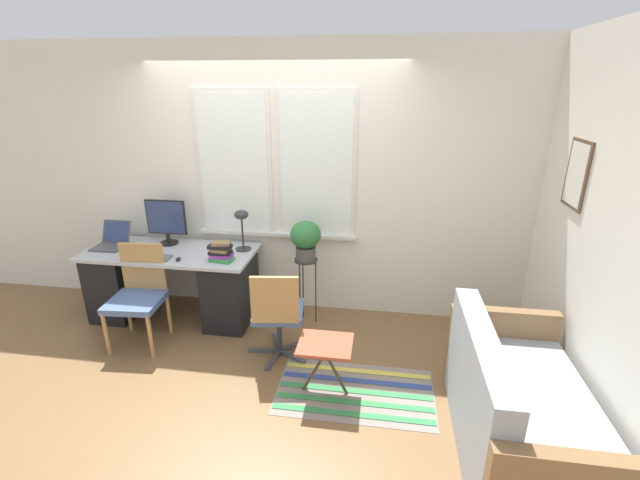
{
  "coord_description": "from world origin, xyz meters",
  "views": [
    {
      "loc": [
        1.06,
        -3.33,
        2.31
      ],
      "look_at": [
        0.53,
        0.18,
        1.0
      ],
      "focal_mm": 24.0,
      "sensor_mm": 36.0,
      "label": 1
    }
  ],
  "objects_px": {
    "monitor": "(166,221)",
    "potted_plant": "(306,238)",
    "keyboard": "(153,257)",
    "folding_stool": "(325,348)",
    "desk_chair_wooden": "(138,293)",
    "desk_lamp": "(242,220)",
    "office_chair_swivel": "(278,313)",
    "book_stack": "(221,252)",
    "laptop": "(112,241)",
    "plant_stand": "(306,269)",
    "mouse": "(178,259)",
    "couch_loveseat": "(518,413)"
  },
  "relations": [
    {
      "from": "monitor",
      "to": "potted_plant",
      "type": "relative_size",
      "value": 1.21
    },
    {
      "from": "keyboard",
      "to": "potted_plant",
      "type": "bearing_deg",
      "value": 11.47
    },
    {
      "from": "keyboard",
      "to": "folding_stool",
      "type": "bearing_deg",
      "value": -22.81
    },
    {
      "from": "monitor",
      "to": "desk_chair_wooden",
      "type": "relative_size",
      "value": 0.51
    },
    {
      "from": "desk_lamp",
      "to": "keyboard",
      "type": "bearing_deg",
      "value": -156.0
    },
    {
      "from": "office_chair_swivel",
      "to": "book_stack",
      "type": "bearing_deg",
      "value": -39.63
    },
    {
      "from": "monitor",
      "to": "desk_lamp",
      "type": "bearing_deg",
      "value": -3.44
    },
    {
      "from": "laptop",
      "to": "folding_stool",
      "type": "relative_size",
      "value": 0.73
    },
    {
      "from": "desk_chair_wooden",
      "to": "folding_stool",
      "type": "xyz_separation_m",
      "value": [
        1.81,
        -0.48,
        -0.08
      ]
    },
    {
      "from": "plant_stand",
      "to": "book_stack",
      "type": "bearing_deg",
      "value": -161.97
    },
    {
      "from": "keyboard",
      "to": "mouse",
      "type": "relative_size",
      "value": 5.12
    },
    {
      "from": "laptop",
      "to": "desk_chair_wooden",
      "type": "height_order",
      "value": "laptop"
    },
    {
      "from": "folding_stool",
      "to": "keyboard",
      "type": "bearing_deg",
      "value": 157.19
    },
    {
      "from": "couch_loveseat",
      "to": "plant_stand",
      "type": "relative_size",
      "value": 2.11
    },
    {
      "from": "book_stack",
      "to": "desk_chair_wooden",
      "type": "xyz_separation_m",
      "value": [
        -0.71,
        -0.3,
        -0.33
      ]
    },
    {
      "from": "couch_loveseat",
      "to": "folding_stool",
      "type": "height_order",
      "value": "couch_loveseat"
    },
    {
      "from": "couch_loveseat",
      "to": "potted_plant",
      "type": "relative_size",
      "value": 3.82
    },
    {
      "from": "mouse",
      "to": "folding_stool",
      "type": "height_order",
      "value": "mouse"
    },
    {
      "from": "laptop",
      "to": "monitor",
      "type": "bearing_deg",
      "value": 16.27
    },
    {
      "from": "plant_stand",
      "to": "desk_lamp",
      "type": "bearing_deg",
      "value": 174.85
    },
    {
      "from": "mouse",
      "to": "potted_plant",
      "type": "distance_m",
      "value": 1.21
    },
    {
      "from": "keyboard",
      "to": "plant_stand",
      "type": "height_order",
      "value": "keyboard"
    },
    {
      "from": "office_chair_swivel",
      "to": "folding_stool",
      "type": "relative_size",
      "value": 1.88
    },
    {
      "from": "folding_stool",
      "to": "plant_stand",
      "type": "bearing_deg",
      "value": 108.06
    },
    {
      "from": "desk_chair_wooden",
      "to": "potted_plant",
      "type": "distance_m",
      "value": 1.62
    },
    {
      "from": "mouse",
      "to": "folding_stool",
      "type": "xyz_separation_m",
      "value": [
        1.5,
        -0.72,
        -0.34
      ]
    },
    {
      "from": "laptop",
      "to": "plant_stand",
      "type": "bearing_deg",
      "value": 1.44
    },
    {
      "from": "office_chair_swivel",
      "to": "keyboard",
      "type": "bearing_deg",
      "value": -22.79
    },
    {
      "from": "plant_stand",
      "to": "potted_plant",
      "type": "height_order",
      "value": "potted_plant"
    },
    {
      "from": "laptop",
      "to": "desk_chair_wooden",
      "type": "bearing_deg",
      "value": -42.72
    },
    {
      "from": "monitor",
      "to": "office_chair_swivel",
      "type": "distance_m",
      "value": 1.62
    },
    {
      "from": "mouse",
      "to": "book_stack",
      "type": "height_order",
      "value": "book_stack"
    },
    {
      "from": "desk_chair_wooden",
      "to": "keyboard",
      "type": "bearing_deg",
      "value": 76.23
    },
    {
      "from": "laptop",
      "to": "monitor",
      "type": "distance_m",
      "value": 0.6
    },
    {
      "from": "mouse",
      "to": "book_stack",
      "type": "bearing_deg",
      "value": 9.24
    },
    {
      "from": "potted_plant",
      "to": "keyboard",
      "type": "bearing_deg",
      "value": -168.53
    },
    {
      "from": "laptop",
      "to": "mouse",
      "type": "height_order",
      "value": "laptop"
    },
    {
      "from": "laptop",
      "to": "couch_loveseat",
      "type": "xyz_separation_m",
      "value": [
        3.65,
        -1.35,
        -0.48
      ]
    },
    {
      "from": "couch_loveseat",
      "to": "desk_chair_wooden",
      "type": "bearing_deg",
      "value": 74.61
    },
    {
      "from": "couch_loveseat",
      "to": "plant_stand",
      "type": "distance_m",
      "value": 2.18
    },
    {
      "from": "office_chair_swivel",
      "to": "plant_stand",
      "type": "bearing_deg",
      "value": -109.48
    },
    {
      "from": "book_stack",
      "to": "desk_chair_wooden",
      "type": "bearing_deg",
      "value": -157.05
    },
    {
      "from": "mouse",
      "to": "desk_chair_wooden",
      "type": "distance_m",
      "value": 0.47
    },
    {
      "from": "desk_lamp",
      "to": "couch_loveseat",
      "type": "relative_size",
      "value": 0.28
    },
    {
      "from": "mouse",
      "to": "couch_loveseat",
      "type": "relative_size",
      "value": 0.05
    },
    {
      "from": "potted_plant",
      "to": "plant_stand",
      "type": "bearing_deg",
      "value": 180.0
    },
    {
      "from": "desk_lamp",
      "to": "book_stack",
      "type": "distance_m",
      "value": 0.39
    },
    {
      "from": "laptop",
      "to": "office_chair_swivel",
      "type": "xyz_separation_m",
      "value": [
        1.88,
        -0.59,
        -0.33
      ]
    },
    {
      "from": "mouse",
      "to": "office_chair_swivel",
      "type": "bearing_deg",
      "value": -17.54
    },
    {
      "from": "monitor",
      "to": "couch_loveseat",
      "type": "height_order",
      "value": "monitor"
    }
  ]
}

